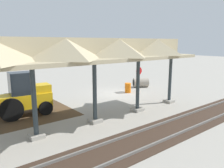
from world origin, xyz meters
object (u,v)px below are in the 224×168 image
(traffic_barrel, at_px, (128,88))
(stop_sign, at_px, (139,74))
(backhoe, at_px, (22,96))
(concrete_pipe, at_px, (141,83))

(traffic_barrel, bearing_deg, stop_sign, 175.63)
(backhoe, xyz_separation_m, concrete_pipe, (-12.47, -1.72, -0.78))
(stop_sign, relative_size, concrete_pipe, 1.28)
(backhoe, relative_size, traffic_barrel, 5.99)
(concrete_pipe, distance_m, traffic_barrel, 2.98)
(concrete_pipe, xyz_separation_m, traffic_barrel, (2.78, 1.06, -0.03))
(backhoe, bearing_deg, traffic_barrel, -176.13)
(backhoe, height_order, concrete_pipe, backhoe)
(stop_sign, bearing_deg, traffic_barrel, -4.37)
(traffic_barrel, bearing_deg, backhoe, 3.87)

